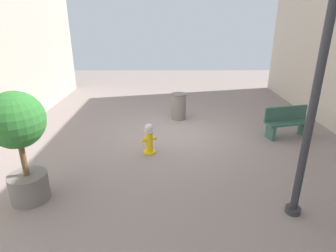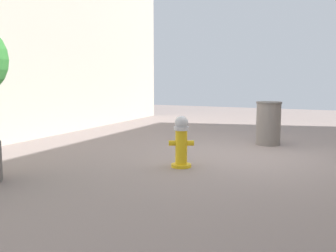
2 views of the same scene
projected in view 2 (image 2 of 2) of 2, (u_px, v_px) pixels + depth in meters
ground_plane at (248, 155)px, 7.51m from camera, size 23.40×23.40×0.00m
fire_hydrant at (181, 142)px, 6.50m from camera, size 0.42×0.40×0.86m
trash_bin at (268, 123)px, 8.65m from camera, size 0.55×0.55×0.95m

